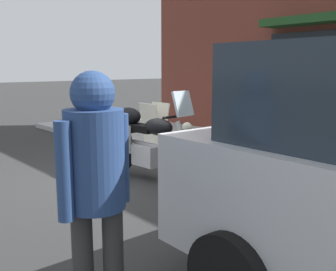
{
  "coord_description": "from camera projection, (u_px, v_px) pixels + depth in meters",
  "views": [
    {
      "loc": [
        4.91,
        -3.43,
        1.74
      ],
      "look_at": [
        0.53,
        0.44,
        0.7
      ],
      "focal_mm": 41.46,
      "sensor_mm": 36.0,
      "label": 1
    }
  ],
  "objects": [
    {
      "name": "sandwich_board_sign",
      "position": [
        154.0,
        124.0,
        8.16
      ],
      "size": [
        0.55,
        0.4,
        0.87
      ],
      "color": "silver",
      "rests_on": "sidewalk_curb"
    },
    {
      "name": "pedestrian_walking",
      "position": [
        95.0,
        172.0,
        2.49
      ],
      "size": [
        0.43,
        0.56,
        1.72
      ],
      "color": "#303030",
      "rests_on": "ground_plane"
    },
    {
      "name": "touring_motorcycle",
      "position": [
        143.0,
        140.0,
        6.04
      ],
      "size": [
        2.12,
        0.76,
        1.41
      ],
      "color": "black",
      "rests_on": "ground_plane"
    },
    {
      "name": "ground_plane",
      "position": [
        125.0,
        178.0,
        6.17
      ],
      "size": [
        80.0,
        80.0,
        0.0
      ],
      "primitive_type": "plane",
      "color": "#2B2B2B"
    },
    {
      "name": "parked_bicycle",
      "position": [
        101.0,
        135.0,
        7.86
      ],
      "size": [
        1.66,
        0.52,
        0.93
      ],
      "color": "black",
      "rests_on": "ground_plane"
    }
  ]
}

